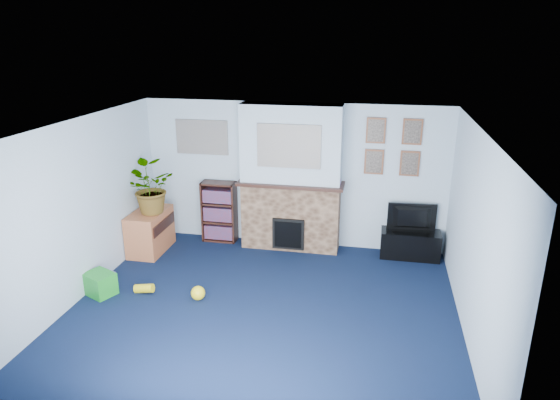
% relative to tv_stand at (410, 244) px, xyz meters
% --- Properties ---
extents(floor, '(5.00, 4.50, 0.01)m').
position_rel_tv_stand_xyz_m(floor, '(-1.95, -2.03, -0.23)').
color(floor, '#0D1835').
rests_on(floor, ground).
extents(ceiling, '(5.00, 4.50, 0.01)m').
position_rel_tv_stand_xyz_m(ceiling, '(-1.95, -2.03, 2.17)').
color(ceiling, white).
rests_on(ceiling, wall_back).
extents(wall_back, '(5.00, 0.04, 2.40)m').
position_rel_tv_stand_xyz_m(wall_back, '(-1.95, 0.22, 0.97)').
color(wall_back, silver).
rests_on(wall_back, ground).
extents(wall_front, '(5.00, 0.04, 2.40)m').
position_rel_tv_stand_xyz_m(wall_front, '(-1.95, -4.28, 0.97)').
color(wall_front, silver).
rests_on(wall_front, ground).
extents(wall_left, '(0.04, 4.50, 2.40)m').
position_rel_tv_stand_xyz_m(wall_left, '(-4.45, -2.03, 0.97)').
color(wall_left, silver).
rests_on(wall_left, ground).
extents(wall_right, '(0.04, 4.50, 2.40)m').
position_rel_tv_stand_xyz_m(wall_right, '(0.55, -2.03, 0.97)').
color(wall_right, silver).
rests_on(wall_right, ground).
extents(chimney_breast, '(1.72, 0.50, 2.40)m').
position_rel_tv_stand_xyz_m(chimney_breast, '(-1.95, 0.02, 0.96)').
color(chimney_breast, brown).
rests_on(chimney_breast, ground).
extents(collage_main, '(1.00, 0.03, 0.68)m').
position_rel_tv_stand_xyz_m(collage_main, '(-1.95, -0.19, 1.55)').
color(collage_main, gray).
rests_on(collage_main, chimney_breast).
extents(collage_left, '(0.90, 0.03, 0.58)m').
position_rel_tv_stand_xyz_m(collage_left, '(-3.50, 0.21, 1.55)').
color(collage_left, gray).
rests_on(collage_left, wall_back).
extents(portrait_tl, '(0.30, 0.03, 0.40)m').
position_rel_tv_stand_xyz_m(portrait_tl, '(-0.65, 0.20, 1.77)').
color(portrait_tl, brown).
rests_on(portrait_tl, wall_back).
extents(portrait_tr, '(0.30, 0.03, 0.40)m').
position_rel_tv_stand_xyz_m(portrait_tr, '(-0.10, 0.20, 1.77)').
color(portrait_tr, brown).
rests_on(portrait_tr, wall_back).
extents(portrait_bl, '(0.30, 0.03, 0.40)m').
position_rel_tv_stand_xyz_m(portrait_bl, '(-0.65, 0.20, 1.27)').
color(portrait_bl, brown).
rests_on(portrait_bl, wall_back).
extents(portrait_br, '(0.30, 0.03, 0.40)m').
position_rel_tv_stand_xyz_m(portrait_br, '(-0.10, 0.20, 1.27)').
color(portrait_br, brown).
rests_on(portrait_br, wall_back).
extents(tv_stand, '(0.93, 0.39, 0.44)m').
position_rel_tv_stand_xyz_m(tv_stand, '(0.00, 0.00, 0.00)').
color(tv_stand, black).
rests_on(tv_stand, ground).
extents(television, '(0.77, 0.16, 0.44)m').
position_rel_tv_stand_xyz_m(television, '(0.00, 0.02, 0.43)').
color(television, black).
rests_on(television, tv_stand).
extents(bookshelf, '(0.58, 0.28, 1.05)m').
position_rel_tv_stand_xyz_m(bookshelf, '(-3.20, 0.08, 0.28)').
color(bookshelf, '#321812').
rests_on(bookshelf, ground).
extents(sideboard, '(0.49, 0.88, 0.68)m').
position_rel_tv_stand_xyz_m(sideboard, '(-4.19, -0.58, 0.12)').
color(sideboard, '#BB653C').
rests_on(sideboard, ground).
extents(potted_plant, '(0.84, 0.75, 0.83)m').
position_rel_tv_stand_xyz_m(potted_plant, '(-4.14, -0.63, 0.87)').
color(potted_plant, '#26661E').
rests_on(potted_plant, sideboard).
extents(mantel_clock, '(0.11, 0.06, 0.15)m').
position_rel_tv_stand_xyz_m(mantel_clock, '(-1.94, -0.03, 1.00)').
color(mantel_clock, gold).
rests_on(mantel_clock, chimney_breast).
extents(mantel_candle, '(0.05, 0.05, 0.16)m').
position_rel_tv_stand_xyz_m(mantel_candle, '(-1.62, -0.03, 1.01)').
color(mantel_candle, '#B2BFC6').
rests_on(mantel_candle, chimney_breast).
extents(mantel_teddy, '(0.12, 0.12, 0.12)m').
position_rel_tv_stand_xyz_m(mantel_teddy, '(-2.51, -0.03, 0.99)').
color(mantel_teddy, gray).
rests_on(mantel_teddy, chimney_breast).
extents(mantel_can, '(0.05, 0.05, 0.11)m').
position_rel_tv_stand_xyz_m(mantel_can, '(-1.17, -0.03, 0.99)').
color(mantel_can, purple).
rests_on(mantel_can, chimney_breast).
extents(green_crate, '(0.48, 0.45, 0.31)m').
position_rel_tv_stand_xyz_m(green_crate, '(-4.25, -2.07, -0.08)').
color(green_crate, '#198C26').
rests_on(green_crate, ground).
extents(toy_ball, '(0.20, 0.20, 0.20)m').
position_rel_tv_stand_xyz_m(toy_ball, '(-2.87, -1.95, -0.14)').
color(toy_ball, yellow).
rests_on(toy_ball, ground).
extents(toy_block, '(0.25, 0.25, 0.24)m').
position_rel_tv_stand_xyz_m(toy_block, '(-4.25, -1.91, -0.12)').
color(toy_block, purple).
rests_on(toy_block, ground).
extents(toy_tube, '(0.28, 0.12, 0.16)m').
position_rel_tv_stand_xyz_m(toy_tube, '(-3.67, -1.93, -0.15)').
color(toy_tube, yellow).
rests_on(toy_tube, ground).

